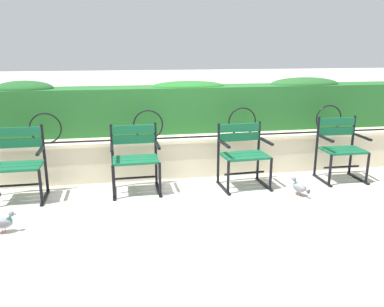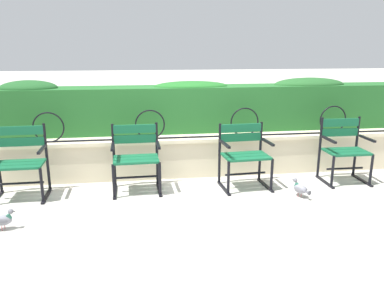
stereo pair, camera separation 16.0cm
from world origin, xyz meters
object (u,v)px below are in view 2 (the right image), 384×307
(park_chair_centre_right, at_px, (244,153))
(park_chair_rightmost, at_px, (344,148))
(pigeon_far_side, at_px, (2,220))
(pigeon_near_chairs, at_px, (300,189))
(park_chair_leftmost, at_px, (19,160))
(park_chair_centre_left, at_px, (136,156))

(park_chair_centre_right, height_order, park_chair_rightmost, park_chair_rightmost)
(park_chair_centre_right, xyz_separation_m, pigeon_far_side, (-2.82, -0.93, -0.35))
(park_chair_centre_right, relative_size, pigeon_near_chairs, 3.03)
(park_chair_rightmost, distance_m, pigeon_near_chairs, 1.06)
(park_chair_leftmost, bearing_deg, pigeon_far_side, -87.03)
(park_chair_centre_right, bearing_deg, park_chair_leftmost, 179.23)
(park_chair_centre_left, relative_size, pigeon_far_side, 2.98)
(park_chair_centre_left, bearing_deg, park_chair_leftmost, -178.79)
(park_chair_leftmost, height_order, park_chair_rightmost, park_chair_leftmost)
(park_chair_leftmost, relative_size, park_chair_centre_left, 1.04)
(park_chair_centre_left, distance_m, park_chair_centre_right, 1.43)
(pigeon_near_chairs, bearing_deg, pigeon_far_side, -172.91)
(pigeon_near_chairs, bearing_deg, park_chair_centre_right, 139.76)
(park_chair_leftmost, height_order, park_chair_centre_right, park_chair_leftmost)
(park_chair_leftmost, xyz_separation_m, pigeon_near_chairs, (3.47, -0.55, -0.36))
(park_chair_leftmost, height_order, pigeon_far_side, park_chair_leftmost)
(park_chair_centre_right, distance_m, pigeon_near_chairs, 0.86)
(park_chair_centre_right, bearing_deg, pigeon_far_side, -161.70)
(pigeon_far_side, bearing_deg, park_chair_centre_left, 35.84)
(park_chair_centre_left, bearing_deg, park_chair_rightmost, -0.85)
(park_chair_centre_left, distance_m, park_chair_rightmost, 2.87)
(park_chair_centre_left, height_order, pigeon_near_chairs, park_chair_centre_left)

